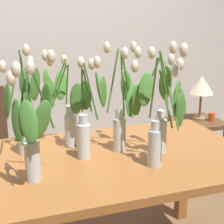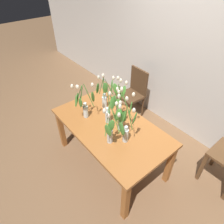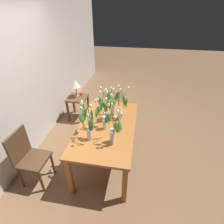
# 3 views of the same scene
# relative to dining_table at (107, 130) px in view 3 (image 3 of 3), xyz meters

# --- Properties ---
(ground_plane) EXTENTS (18.00, 18.00, 0.00)m
(ground_plane) POSITION_rel_dining_table_xyz_m (0.00, 0.00, -0.65)
(ground_plane) COLOR brown
(room_wall_rear) EXTENTS (9.00, 0.10, 2.70)m
(room_wall_rear) POSITION_rel_dining_table_xyz_m (0.00, 1.45, 0.70)
(room_wall_rear) COLOR beige
(room_wall_rear) RESTS_ON ground
(dining_table) EXTENTS (1.60, 0.90, 0.74)m
(dining_table) POSITION_rel_dining_table_xyz_m (0.00, 0.00, 0.00)
(dining_table) COLOR #A3602D
(dining_table) RESTS_ON ground
(tulip_vase_0) EXTENTS (0.18, 0.27, 0.59)m
(tulip_vase_0) POSITION_rel_dining_table_xyz_m (0.25, -0.18, 0.33)
(tulip_vase_0) COLOR silver
(tulip_vase_0) RESTS_ON dining_table
(tulip_vase_1) EXTENTS (0.24, 0.27, 0.55)m
(tulip_vase_1) POSITION_rel_dining_table_xyz_m (0.32, -0.03, 0.30)
(tulip_vase_1) COLOR silver
(tulip_vase_1) RESTS_ON dining_table
(tulip_vase_2) EXTENTS (0.16, 0.20, 0.52)m
(tulip_vase_2) POSITION_rel_dining_table_xyz_m (-0.06, 0.05, 0.29)
(tulip_vase_2) COLOR silver
(tulip_vase_2) RESTS_ON dining_table
(tulip_vase_3) EXTENTS (0.21, 0.29, 0.56)m
(tulip_vase_3) POSITION_rel_dining_table_xyz_m (-0.34, -0.17, 0.32)
(tulip_vase_3) COLOR silver
(tulip_vase_3) RESTS_ON dining_table
(tulip_vase_4) EXTENTS (0.21, 0.25, 0.57)m
(tulip_vase_4) POSITION_rel_dining_table_xyz_m (-0.35, 0.18, 0.30)
(tulip_vase_4) COLOR silver
(tulip_vase_4) RESTS_ON dining_table
(tulip_vase_5) EXTENTS (0.24, 0.26, 0.58)m
(tulip_vase_5) POSITION_rel_dining_table_xyz_m (0.14, 0.05, 0.32)
(tulip_vase_5) COLOR silver
(tulip_vase_5) RESTS_ON dining_table
(tulip_vase_6) EXTENTS (0.19, 0.17, 0.53)m
(tulip_vase_6) POSITION_rel_dining_table_xyz_m (-0.13, 0.25, 0.30)
(tulip_vase_6) COLOR silver
(tulip_vase_6) RESTS_ON dining_table
(dining_chair) EXTENTS (0.42, 0.42, 0.93)m
(dining_chair) POSITION_rel_dining_table_xyz_m (-0.63, 1.06, -0.12)
(dining_chair) COLOR #4C331E
(dining_chair) RESTS_ON ground
(side_table) EXTENTS (0.44, 0.44, 0.55)m
(side_table) POSITION_rel_dining_table_xyz_m (1.20, 0.95, -0.22)
(side_table) COLOR brown
(side_table) RESTS_ON ground
(table_lamp) EXTENTS (0.22, 0.22, 0.40)m
(table_lamp) POSITION_rel_dining_table_xyz_m (1.24, 0.97, 0.21)
(table_lamp) COLOR olive
(table_lamp) RESTS_ON side_table
(pillar_candle) EXTENTS (0.06, 0.06, 0.07)m
(pillar_candle) POSITION_rel_dining_table_xyz_m (1.32, 0.89, -0.06)
(pillar_candle) COLOR #CC4C23
(pillar_candle) RESTS_ON side_table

